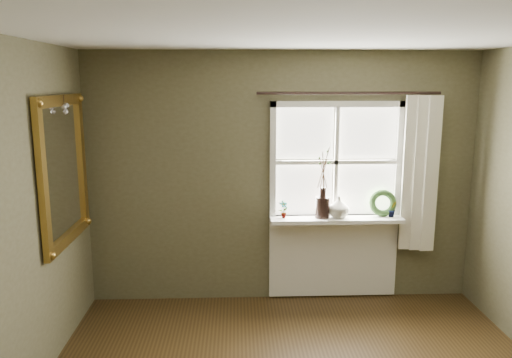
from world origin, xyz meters
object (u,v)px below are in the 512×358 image
object	(u,v)px
wreath	(383,206)
dark_jug	(322,207)
cream_vase	(339,207)
gilt_mirror	(64,170)

from	to	relation	value
wreath	dark_jug	bearing A→B (deg)	-171.19
dark_jug	cream_vase	xyz separation A→B (m)	(0.17, 0.00, 0.00)
cream_vase	wreath	size ratio (longest dim) A/B	0.78
dark_jug	cream_vase	size ratio (longest dim) A/B	0.98
wreath	cream_vase	bearing A→B (deg)	-169.89
cream_vase	wreath	xyz separation A→B (m)	(0.47, 0.04, -0.00)
cream_vase	gilt_mirror	world-z (taller)	gilt_mirror
wreath	gilt_mirror	bearing A→B (deg)	-162.47
dark_jug	cream_vase	world-z (taller)	cream_vase
dark_jug	cream_vase	bearing A→B (deg)	0.00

